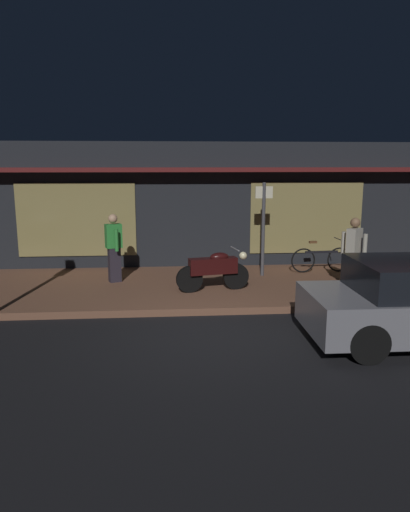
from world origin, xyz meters
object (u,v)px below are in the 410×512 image
Objects in this scene: bicycle_parked at (321,259)px; person_photographer at (114,247)px; sign_post at (263,223)px; motorcycle at (214,269)px; person_bystander at (353,253)px.

person_photographer is (-5.39, -0.63, 0.52)m from bicycle_parked.
person_photographer is 0.70× the size of sign_post.
motorcycle is 1.01× the size of person_bystander.
motorcycle is 2.14m from sign_post.
motorcycle is 3.44m from bicycle_parked.
person_photographer is at bearing -174.30° from sign_post.
bicycle_parked is at bearing 28.37° from motorcycle.
person_photographer is at bearing 167.61° from person_bystander.
person_bystander is (0.12, -1.84, 0.52)m from bicycle_parked.
bicycle_parked is 0.69× the size of sign_post.
person_bystander is (3.15, -0.20, 0.38)m from motorcycle.
sign_post reaches higher than bicycle_parked.
person_photographer reaches higher than motorcycle.
motorcycle is at bearing -135.13° from sign_post.
bicycle_parked is 1.94m from sign_post.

